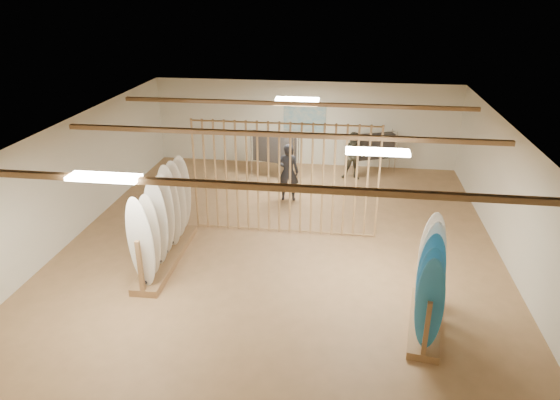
# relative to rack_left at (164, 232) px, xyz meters

# --- Properties ---
(floor) EXTENTS (12.00, 12.00, 0.00)m
(floor) POSITION_rel_rack_left_xyz_m (2.41, 0.94, -0.71)
(floor) COLOR #AE8154
(floor) RESTS_ON ground
(ceiling) EXTENTS (12.00, 12.00, 0.00)m
(ceiling) POSITION_rel_rack_left_xyz_m (2.41, 0.94, 2.09)
(ceiling) COLOR gray
(ceiling) RESTS_ON ground
(wall_back) EXTENTS (12.00, 0.00, 12.00)m
(wall_back) POSITION_rel_rack_left_xyz_m (2.41, 6.94, 0.69)
(wall_back) COLOR white
(wall_back) RESTS_ON ground
(wall_front) EXTENTS (12.00, 0.00, 12.00)m
(wall_front) POSITION_rel_rack_left_xyz_m (2.41, -5.06, 0.69)
(wall_front) COLOR white
(wall_front) RESTS_ON ground
(wall_left) EXTENTS (0.00, 12.00, 12.00)m
(wall_left) POSITION_rel_rack_left_xyz_m (-2.59, 0.94, 0.69)
(wall_left) COLOR white
(wall_left) RESTS_ON ground
(wall_right) EXTENTS (0.00, 12.00, 12.00)m
(wall_right) POSITION_rel_rack_left_xyz_m (7.41, 0.94, 0.69)
(wall_right) COLOR white
(wall_right) RESTS_ON ground
(ceiling_slats) EXTENTS (9.50, 6.12, 0.10)m
(ceiling_slats) POSITION_rel_rack_left_xyz_m (2.41, 0.94, 2.01)
(ceiling_slats) COLOR #997045
(ceiling_slats) RESTS_ON ground
(light_panels) EXTENTS (1.20, 0.35, 0.06)m
(light_panels) POSITION_rel_rack_left_xyz_m (2.41, 0.94, 2.03)
(light_panels) COLOR white
(light_panels) RESTS_ON ground
(bamboo_partition) EXTENTS (4.45, 0.05, 2.78)m
(bamboo_partition) POSITION_rel_rack_left_xyz_m (2.41, 1.74, 0.69)
(bamboo_partition) COLOR tan
(bamboo_partition) RESTS_ON ground
(poster) EXTENTS (1.40, 0.03, 0.90)m
(poster) POSITION_rel_rack_left_xyz_m (2.41, 6.92, 0.89)
(poster) COLOR teal
(poster) RESTS_ON ground
(rack_left) EXTENTS (0.62, 2.94, 2.05)m
(rack_left) POSITION_rel_rack_left_xyz_m (0.00, 0.00, 0.00)
(rack_left) COLOR #997045
(rack_left) RESTS_ON floor
(rack_right) EXTENTS (0.81, 2.04, 1.89)m
(rack_right) POSITION_rel_rack_left_xyz_m (5.38, -1.61, -0.06)
(rack_right) COLOR #997045
(rack_right) RESTS_ON floor
(clothing_rack_a) EXTENTS (1.39, 0.69, 1.53)m
(clothing_rack_a) POSITION_rel_rack_left_xyz_m (1.62, 5.45, 0.29)
(clothing_rack_a) COLOR silver
(clothing_rack_a) RESTS_ON floor
(clothing_rack_b) EXTENTS (1.24, 0.77, 1.39)m
(clothing_rack_b) POSITION_rel_rack_left_xyz_m (4.74, 6.34, 0.20)
(clothing_rack_b) COLOR silver
(clothing_rack_b) RESTS_ON floor
(shopper_a) EXTENTS (0.70, 0.49, 1.87)m
(shopper_a) POSITION_rel_rack_left_xyz_m (2.25, 3.77, 0.23)
(shopper_a) COLOR black
(shopper_a) RESTS_ON floor
(shopper_b) EXTENTS (0.88, 0.71, 1.70)m
(shopper_b) POSITION_rel_rack_left_xyz_m (4.08, 5.70, 0.15)
(shopper_b) COLOR #38362B
(shopper_b) RESTS_ON floor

